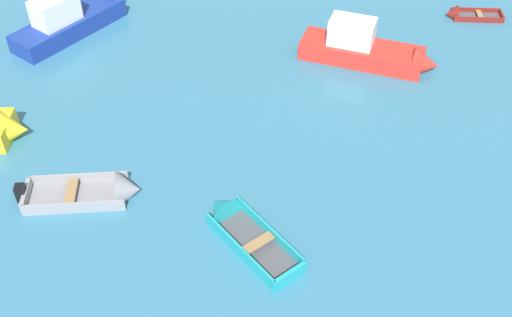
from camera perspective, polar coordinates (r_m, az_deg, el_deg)
The scene contains 5 objects.
rowboat_grey_back_row_left at distance 22.89m, azimuth -13.67°, elevation -2.97°, with size 4.39×1.89×1.39m.
rowboat_maroon_near_left at distance 34.10m, azimuth 18.27°, elevation 12.36°, with size 2.99×1.58×0.91m.
motor_launch_deep_blue_near_camera at distance 32.35m, azimuth -16.25°, elevation 12.30°, with size 5.93×5.58×2.41m.
rowboat_turquoise_cluster_inner at distance 21.21m, azimuth -1.82°, elevation -5.98°, with size 3.08×4.26×1.23m.
motor_launch_red_foreground_center at distance 29.14m, azimuth 10.41°, elevation 9.72°, with size 6.20×4.43×2.28m.
Camera 1 is at (-3.07, 6.25, 16.07)m, focal length 43.75 mm.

